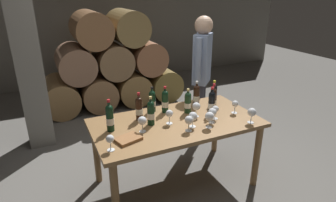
% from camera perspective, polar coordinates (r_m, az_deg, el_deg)
% --- Properties ---
extents(ground_plane, '(14.00, 14.00, 0.00)m').
position_cam_1_polar(ground_plane, '(3.31, 1.52, -16.01)').
color(ground_plane, '#66635E').
extents(cellar_back_wall, '(10.00, 0.24, 2.80)m').
position_cam_1_polar(cellar_back_wall, '(6.67, -15.22, 15.64)').
color(cellar_back_wall, slate).
rests_on(cellar_back_wall, ground_plane).
extents(barrel_stack, '(2.49, 0.90, 1.69)m').
position_cam_1_polar(barrel_stack, '(5.24, -11.22, 6.94)').
color(barrel_stack, olive).
rests_on(barrel_stack, ground_plane).
extents(stone_pillar, '(0.32, 0.32, 2.60)m').
position_cam_1_polar(stone_pillar, '(4.00, -26.57, 9.04)').
color(stone_pillar, slate).
rests_on(stone_pillar, ground_plane).
extents(dining_table, '(1.70, 0.90, 0.76)m').
position_cam_1_polar(dining_table, '(2.95, 1.65, -5.67)').
color(dining_table, olive).
rests_on(dining_table, ground_plane).
extents(wine_bottle_0, '(0.07, 0.07, 0.27)m').
position_cam_1_polar(wine_bottle_0, '(3.06, 4.01, -0.26)').
color(wine_bottle_0, '#19381E').
rests_on(wine_bottle_0, dining_table).
extents(wine_bottle_1, '(0.07, 0.07, 0.31)m').
position_cam_1_polar(wine_bottle_1, '(3.05, 8.83, -0.36)').
color(wine_bottle_1, black).
rests_on(wine_bottle_1, dining_table).
extents(wine_bottle_2, '(0.07, 0.07, 0.28)m').
position_cam_1_polar(wine_bottle_2, '(3.09, -3.19, 0.05)').
color(wine_bottle_2, black).
rests_on(wine_bottle_2, dining_table).
extents(wine_bottle_3, '(0.07, 0.07, 0.30)m').
position_cam_1_polar(wine_bottle_3, '(2.79, -3.47, -2.34)').
color(wine_bottle_3, black).
rests_on(wine_bottle_3, dining_table).
extents(wine_bottle_4, '(0.07, 0.07, 0.30)m').
position_cam_1_polar(wine_bottle_4, '(3.06, -0.59, -0.03)').
color(wine_bottle_4, black).
rests_on(wine_bottle_4, dining_table).
extents(wine_bottle_5, '(0.07, 0.07, 0.30)m').
position_cam_1_polar(wine_bottle_5, '(2.90, -5.83, -1.44)').
color(wine_bottle_5, black).
rests_on(wine_bottle_5, dining_table).
extents(wine_bottle_6, '(0.07, 0.07, 0.31)m').
position_cam_1_polar(wine_bottle_6, '(3.14, 9.10, 0.36)').
color(wine_bottle_6, black).
rests_on(wine_bottle_6, dining_table).
extents(wine_bottle_7, '(0.07, 0.07, 0.30)m').
position_cam_1_polar(wine_bottle_7, '(3.24, 5.75, 1.13)').
color(wine_bottle_7, black).
rests_on(wine_bottle_7, dining_table).
extents(wine_bottle_8, '(0.07, 0.07, 0.32)m').
position_cam_1_polar(wine_bottle_8, '(2.72, -11.62, -3.29)').
color(wine_bottle_8, black).
rests_on(wine_bottle_8, dining_table).
extents(wine_bottle_9, '(0.07, 0.07, 0.29)m').
position_cam_1_polar(wine_bottle_9, '(3.31, 9.18, 1.33)').
color(wine_bottle_9, black).
rests_on(wine_bottle_9, dining_table).
extents(wine_glass_0, '(0.08, 0.08, 0.15)m').
position_cam_1_polar(wine_glass_0, '(2.67, 4.21, -3.93)').
color(wine_glass_0, white).
rests_on(wine_glass_0, dining_table).
extents(wine_glass_1, '(0.07, 0.07, 0.15)m').
position_cam_1_polar(wine_glass_1, '(2.81, 0.29, -2.63)').
color(wine_glass_1, white).
rests_on(wine_glass_1, dining_table).
extents(wine_glass_2, '(0.08, 0.08, 0.16)m').
position_cam_1_polar(wine_glass_2, '(2.86, 8.93, -2.31)').
color(wine_glass_2, white).
rests_on(wine_glass_2, dining_table).
extents(wine_glass_3, '(0.07, 0.07, 0.14)m').
position_cam_1_polar(wine_glass_3, '(2.41, -11.58, -7.62)').
color(wine_glass_3, white).
rests_on(wine_glass_3, dining_table).
extents(wine_glass_4, '(0.09, 0.09, 0.16)m').
position_cam_1_polar(wine_glass_4, '(2.98, 5.70, -1.15)').
color(wine_glass_4, white).
rests_on(wine_glass_4, dining_table).
extents(wine_glass_5, '(0.07, 0.07, 0.14)m').
position_cam_1_polar(wine_glass_5, '(3.13, 13.36, -0.66)').
color(wine_glass_5, white).
rests_on(wine_glass_5, dining_table).
extents(wine_glass_6, '(0.07, 0.07, 0.15)m').
position_cam_1_polar(wine_glass_6, '(2.96, 9.51, -1.72)').
color(wine_glass_6, white).
rests_on(wine_glass_6, dining_table).
extents(wine_glass_7, '(0.08, 0.08, 0.16)m').
position_cam_1_polar(wine_glass_7, '(2.66, -5.20, -4.05)').
color(wine_glass_7, white).
rests_on(wine_glass_7, dining_table).
extents(wine_glass_8, '(0.08, 0.08, 0.16)m').
position_cam_1_polar(wine_glass_8, '(2.75, 5.03, -3.12)').
color(wine_glass_8, white).
rests_on(wine_glass_8, dining_table).
extents(wine_glass_9, '(0.09, 0.09, 0.16)m').
position_cam_1_polar(wine_glass_9, '(2.76, 8.35, -3.15)').
color(wine_glass_9, white).
rests_on(wine_glass_9, dining_table).
extents(wine_glass_10, '(0.09, 0.09, 0.16)m').
position_cam_1_polar(wine_glass_10, '(2.95, 16.51, -2.24)').
color(wine_glass_10, white).
rests_on(wine_glass_10, dining_table).
extents(tasting_notebook, '(0.26, 0.22, 0.03)m').
position_cam_1_polar(tasting_notebook, '(2.58, -8.03, -7.56)').
color(tasting_notebook, '#936038').
rests_on(tasting_notebook, dining_table).
extents(sommelier_presenting, '(0.37, 0.37, 1.72)m').
position_cam_1_polar(sommelier_presenting, '(3.77, 6.82, 6.48)').
color(sommelier_presenting, '#383842').
rests_on(sommelier_presenting, ground_plane).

